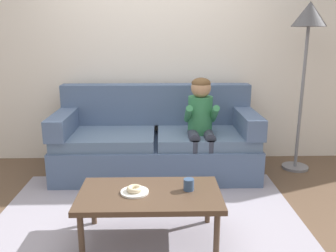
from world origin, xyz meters
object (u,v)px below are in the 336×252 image
(person_child, at_px, (201,119))
(toy_controller, at_px, (88,200))
(donut, at_px, (135,189))
(couch, at_px, (156,143))
(mug, at_px, (189,185))
(floor_lamp, at_px, (308,30))
(coffee_table, at_px, (150,197))

(person_child, xyz_separation_m, toy_controller, (-1.11, -0.55, -0.65))
(donut, bearing_deg, toy_controller, 127.81)
(toy_controller, bearing_deg, couch, 48.61)
(couch, distance_m, mug, 1.38)
(toy_controller, bearing_deg, mug, -34.81)
(toy_controller, distance_m, floor_lamp, 2.88)
(mug, relative_size, floor_lamp, 0.05)
(coffee_table, bearing_deg, couch, 88.50)
(coffee_table, xyz_separation_m, toy_controller, (-0.60, 0.63, -0.33))
(person_child, bearing_deg, mug, -100.73)
(couch, distance_m, toy_controller, 1.04)
(toy_controller, height_order, floor_lamp, floor_lamp)
(toy_controller, bearing_deg, donut, -53.42)
(coffee_table, distance_m, floor_lamp, 2.54)
(coffee_table, distance_m, toy_controller, 0.93)
(couch, xyz_separation_m, floor_lamp, (1.64, 0.07, 1.24))
(couch, xyz_separation_m, coffee_table, (-0.04, -1.39, 0.01))
(donut, relative_size, mug, 1.33)
(couch, height_order, coffee_table, couch)
(person_child, height_order, floor_lamp, floor_lamp)
(couch, height_order, mug, couch)
(mug, xyz_separation_m, toy_controller, (-0.90, 0.60, -0.42))
(coffee_table, relative_size, toy_controller, 4.71)
(coffee_table, bearing_deg, floor_lamp, 41.11)
(floor_lamp, bearing_deg, donut, -140.71)
(person_child, bearing_deg, toy_controller, -153.83)
(person_child, bearing_deg, coffee_table, -113.42)
(couch, xyz_separation_m, mug, (0.26, -1.35, 0.09))
(couch, height_order, donut, couch)
(donut, xyz_separation_m, mug, (0.41, 0.04, 0.01))
(person_child, relative_size, floor_lamp, 0.59)
(couch, height_order, toy_controller, couch)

